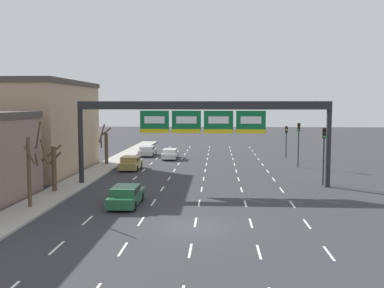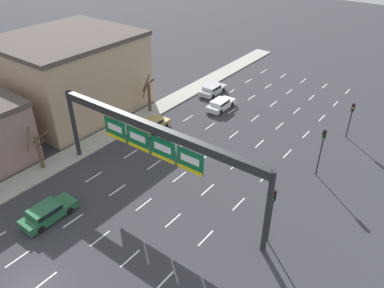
{
  "view_description": "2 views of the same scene",
  "coord_description": "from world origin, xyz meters",
  "px_view_note": "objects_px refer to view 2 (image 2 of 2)",
  "views": [
    {
      "loc": [
        1.28,
        -24.04,
        7.05
      ],
      "look_at": [
        -0.82,
        11.15,
        3.77
      ],
      "focal_mm": 40.0,
      "sensor_mm": 36.0,
      "label": 1
    },
    {
      "loc": [
        18.28,
        -6.37,
        21.75
      ],
      "look_at": [
        -0.04,
        18.07,
        2.68
      ],
      "focal_mm": 35.0,
      "sensor_mm": 36.0,
      "label": 2
    }
  ],
  "objects_px": {
    "car_green": "(47,212)",
    "traffic_light_mid_block": "(352,113)",
    "tree_bare_second": "(38,149)",
    "car_white": "(221,104)",
    "traffic_light_near_gantry": "(322,144)",
    "tree_bare_closest": "(149,95)",
    "traffic_light_far_end": "(272,206)",
    "car_gold": "(152,125)",
    "sign_gantry": "(152,137)",
    "car_silver": "(212,89)"
  },
  "relations": [
    {
      "from": "sign_gantry",
      "to": "car_white",
      "type": "xyz_separation_m",
      "value": [
        -4.81,
        17.94,
        -5.39
      ]
    },
    {
      "from": "car_silver",
      "to": "car_green",
      "type": "bearing_deg",
      "value": -83.6
    },
    {
      "from": "car_gold",
      "to": "tree_bare_closest",
      "type": "bearing_deg",
      "value": 136.26
    },
    {
      "from": "sign_gantry",
      "to": "traffic_light_far_end",
      "type": "distance_m",
      "value": 10.92
    },
    {
      "from": "traffic_light_mid_block",
      "to": "tree_bare_closest",
      "type": "distance_m",
      "value": 23.72
    },
    {
      "from": "sign_gantry",
      "to": "traffic_light_mid_block",
      "type": "bearing_deg",
      "value": 63.13
    },
    {
      "from": "tree_bare_closest",
      "to": "tree_bare_second",
      "type": "relative_size",
      "value": 1.11
    },
    {
      "from": "traffic_light_far_end",
      "to": "tree_bare_closest",
      "type": "xyz_separation_m",
      "value": [
        -22.24,
        10.95,
        -1.26
      ]
    },
    {
      "from": "traffic_light_mid_block",
      "to": "tree_bare_second",
      "type": "height_order",
      "value": "tree_bare_second"
    },
    {
      "from": "sign_gantry",
      "to": "traffic_light_near_gantry",
      "type": "relative_size",
      "value": 4.39
    },
    {
      "from": "sign_gantry",
      "to": "car_white",
      "type": "distance_m",
      "value": 19.34
    },
    {
      "from": "sign_gantry",
      "to": "car_green",
      "type": "height_order",
      "value": "sign_gantry"
    },
    {
      "from": "car_white",
      "to": "traffic_light_mid_block",
      "type": "bearing_deg",
      "value": 9.8
    },
    {
      "from": "traffic_light_near_gantry",
      "to": "car_gold",
      "type": "bearing_deg",
      "value": -170.33
    },
    {
      "from": "car_gold",
      "to": "traffic_light_near_gantry",
      "type": "distance_m",
      "value": 18.85
    },
    {
      "from": "car_white",
      "to": "traffic_light_near_gantry",
      "type": "xyz_separation_m",
      "value": [
        15.18,
        -6.32,
        2.82
      ]
    },
    {
      "from": "sign_gantry",
      "to": "traffic_light_near_gantry",
      "type": "bearing_deg",
      "value": 48.27
    },
    {
      "from": "car_gold",
      "to": "tree_bare_second",
      "type": "relative_size",
      "value": 1.0
    },
    {
      "from": "sign_gantry",
      "to": "tree_bare_closest",
      "type": "relative_size",
      "value": 4.76
    },
    {
      "from": "sign_gantry",
      "to": "traffic_light_near_gantry",
      "type": "xyz_separation_m",
      "value": [
        10.36,
        11.62,
        -2.57
      ]
    },
    {
      "from": "traffic_light_near_gantry",
      "to": "traffic_light_far_end",
      "type": "height_order",
      "value": "traffic_light_far_end"
    },
    {
      "from": "traffic_light_far_end",
      "to": "traffic_light_near_gantry",
      "type": "bearing_deg",
      "value": 91.12
    },
    {
      "from": "traffic_light_near_gantry",
      "to": "sign_gantry",
      "type": "bearing_deg",
      "value": -131.73
    },
    {
      "from": "traffic_light_far_end",
      "to": "traffic_light_mid_block",
      "type": "bearing_deg",
      "value": 90.42
    },
    {
      "from": "car_white",
      "to": "car_green",
      "type": "height_order",
      "value": "car_green"
    },
    {
      "from": "car_white",
      "to": "traffic_light_mid_block",
      "type": "xyz_separation_m",
      "value": [
        15.24,
        2.63,
        2.27
      ]
    },
    {
      "from": "sign_gantry",
      "to": "tree_bare_second",
      "type": "bearing_deg",
      "value": -163.1
    },
    {
      "from": "traffic_light_far_end",
      "to": "tree_bare_second",
      "type": "relative_size",
      "value": 1.21
    },
    {
      "from": "sign_gantry",
      "to": "car_silver",
      "type": "bearing_deg",
      "value": 111.39
    },
    {
      "from": "traffic_light_mid_block",
      "to": "tree_bare_closest",
      "type": "height_order",
      "value": "tree_bare_closest"
    },
    {
      "from": "traffic_light_far_end",
      "to": "car_silver",
      "type": "bearing_deg",
      "value": 133.13
    },
    {
      "from": "car_silver",
      "to": "traffic_light_near_gantry",
      "type": "xyz_separation_m",
      "value": [
        18.65,
        -9.55,
        2.81
      ]
    },
    {
      "from": "car_green",
      "to": "tree_bare_closest",
      "type": "height_order",
      "value": "tree_bare_closest"
    },
    {
      "from": "tree_bare_second",
      "to": "car_white",
      "type": "bearing_deg",
      "value": 71.99
    },
    {
      "from": "tree_bare_closest",
      "to": "car_white",
      "type": "bearing_deg",
      "value": 40.98
    },
    {
      "from": "car_gold",
      "to": "traffic_light_near_gantry",
      "type": "bearing_deg",
      "value": 9.67
    },
    {
      "from": "traffic_light_far_end",
      "to": "tree_bare_second",
      "type": "bearing_deg",
      "value": -168.34
    },
    {
      "from": "car_green",
      "to": "traffic_light_mid_block",
      "type": "xyz_separation_m",
      "value": [
        15.48,
        28.24,
        2.23
      ]
    },
    {
      "from": "car_silver",
      "to": "traffic_light_mid_block",
      "type": "bearing_deg",
      "value": -1.81
    },
    {
      "from": "car_green",
      "to": "tree_bare_second",
      "type": "relative_size",
      "value": 1.11
    },
    {
      "from": "car_white",
      "to": "car_gold",
      "type": "bearing_deg",
      "value": -108.72
    },
    {
      "from": "tree_bare_second",
      "to": "traffic_light_far_end",
      "type": "bearing_deg",
      "value": 11.66
    },
    {
      "from": "car_white",
      "to": "traffic_light_far_end",
      "type": "xyz_separation_m",
      "value": [
        15.39,
        -16.91,
        2.84
      ]
    },
    {
      "from": "car_white",
      "to": "tree_bare_second",
      "type": "xyz_separation_m",
      "value": [
        -7.0,
        -21.53,
        1.51
      ]
    },
    {
      "from": "car_green",
      "to": "traffic_light_mid_block",
      "type": "distance_m",
      "value": 32.28
    },
    {
      "from": "car_white",
      "to": "traffic_light_far_end",
      "type": "height_order",
      "value": "traffic_light_far_end"
    },
    {
      "from": "tree_bare_closest",
      "to": "tree_bare_second",
      "type": "height_order",
      "value": "tree_bare_closest"
    },
    {
      "from": "traffic_light_mid_block",
      "to": "tree_bare_second",
      "type": "bearing_deg",
      "value": -132.62
    },
    {
      "from": "traffic_light_near_gantry",
      "to": "tree_bare_closest",
      "type": "relative_size",
      "value": 1.08
    },
    {
      "from": "car_green",
      "to": "traffic_light_near_gantry",
      "type": "distance_m",
      "value": 24.85
    }
  ]
}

